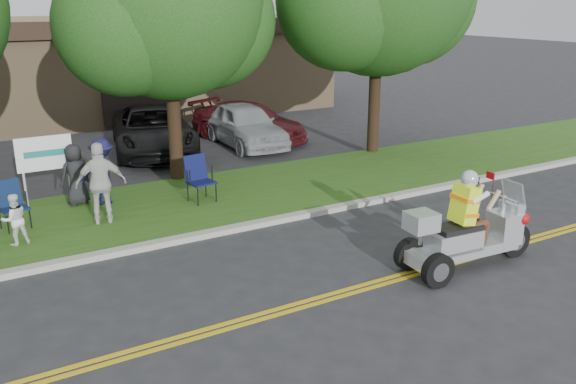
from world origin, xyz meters
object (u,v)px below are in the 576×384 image
parked_car_mid (153,130)px  trike_scooter (466,235)px  parked_car_right (249,122)px  parked_car_far_right (245,125)px  lawn_chair_b (198,175)px  lawn_chair_a (11,201)px  spectator_adult_right (101,183)px

parked_car_mid → trike_scooter: bearing=-66.8°
trike_scooter → parked_car_right: bearing=86.9°
trike_scooter → parked_car_far_right: 10.91m
lawn_chair_b → parked_car_mid: size_ratio=0.21×
trike_scooter → lawn_chair_b: (-2.78, 5.90, 0.07)m
trike_scooter → parked_car_mid: bearing=103.9°
parked_car_right → parked_car_far_right: (-0.50, -0.71, 0.08)m
lawn_chair_b → parked_car_mid: (0.76, 5.65, 0.01)m
lawn_chair_b → parked_car_far_right: bearing=44.4°
parked_car_mid → lawn_chair_b: bearing=-84.4°
parked_car_mid → parked_car_right: size_ratio=1.19×
parked_car_right → parked_car_mid: bearing=157.0°
trike_scooter → lawn_chair_a: trike_scooter is taller
lawn_chair_b → lawn_chair_a: bearing=167.1°
lawn_chair_a → parked_car_right: parked_car_right is taller
parked_car_mid → parked_car_far_right: bearing=0.2°
trike_scooter → parked_car_right: trike_scooter is taller
lawn_chair_a → parked_car_mid: 7.25m
trike_scooter → parked_car_far_right: trike_scooter is taller
spectator_adult_right → parked_car_far_right: bearing=-126.8°
lawn_chair_b → parked_car_far_right: size_ratio=0.26×
parked_car_far_right → lawn_chair_a: bearing=-146.0°
trike_scooter → lawn_chair_a: (-6.90, 6.20, 0.02)m
parked_car_right → lawn_chair_b: bearing=-150.0°
spectator_adult_right → parked_car_far_right: spectator_adult_right is taller
lawn_chair_a → parked_car_mid: parked_car_mid is taller
trike_scooter → parked_car_mid: trike_scooter is taller
parked_car_mid → parked_car_far_right: 3.04m
lawn_chair_b → parked_car_mid: 5.70m
spectator_adult_right → parked_car_mid: size_ratio=0.34×
lawn_chair_a → lawn_chair_b: lawn_chair_b is taller
lawn_chair_a → lawn_chair_b: 4.13m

